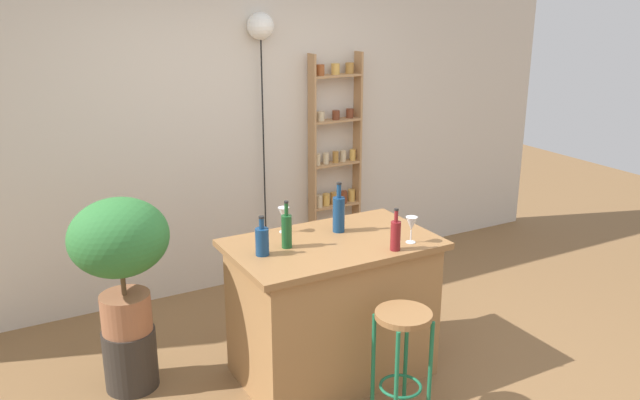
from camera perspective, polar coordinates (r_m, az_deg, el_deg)
name	(u,v)px	position (r m, az deg, el deg)	size (l,w,h in m)	color
ground	(356,394)	(4.26, 3.11, -16.27)	(12.00, 12.00, 0.00)	brown
back_wall	(229,118)	(5.38, -7.76, 7.00)	(6.40, 0.10, 2.80)	beige
kitchen_counter	(332,308)	(4.26, 1.05, -9.20)	(1.26, 0.77, 0.91)	#9E7042
bar_stool	(402,342)	(3.81, 7.06, -11.95)	(0.32, 0.32, 0.69)	#196642
spice_shelf	(335,163)	(5.75, 1.30, 3.21)	(0.46, 0.12, 1.88)	tan
plant_stool	(131,358)	(4.40, -15.89, -12.87)	(0.33, 0.33, 0.39)	#2D2823
potted_plant	(120,248)	(4.08, -16.75, -3.92)	(0.59, 0.53, 0.84)	#935B3D
bottle_soda_blue	(262,241)	(3.85, -4.98, -3.48)	(0.08, 0.08, 0.24)	navy
bottle_spirits_clear	(339,213)	(4.20, 1.61, -1.13)	(0.08, 0.08, 0.32)	navy
bottle_sauce_amber	(287,230)	(3.95, -2.87, -2.59)	(0.06, 0.06, 0.29)	#194C23
bottle_vinegar	(396,235)	(3.93, 6.50, -2.97)	(0.06, 0.06, 0.26)	maroon
wine_glass_left	(411,224)	(4.05, 7.82, -2.08)	(0.07, 0.07, 0.16)	silver
wine_glass_center	(284,215)	(4.19, -3.13, -1.25)	(0.07, 0.07, 0.16)	silver
pendant_globe_light	(261,30)	(5.29, -5.10, 14.26)	(0.21, 0.21, 2.21)	black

